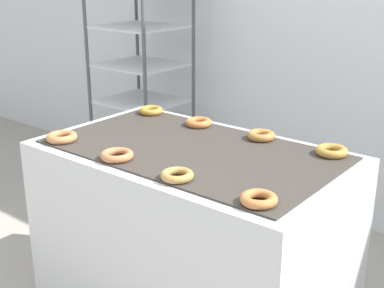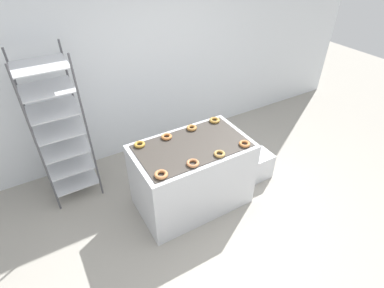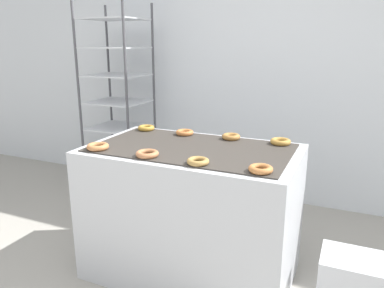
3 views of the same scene
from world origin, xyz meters
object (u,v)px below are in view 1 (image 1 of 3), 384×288
Objects in this scene: fryer_machine at (192,241)px; donut_near_left at (62,137)px; donut_far_midleft at (199,122)px; donut_far_right at (332,151)px; donut_near_midright at (177,175)px; donut_far_midright at (261,135)px; baking_rack_cart at (141,65)px; donut_near_right at (259,199)px; donut_far_left at (151,110)px; donut_near_midleft at (117,155)px.

donut_near_left is (-0.52, -0.28, 0.46)m from fryer_machine.
donut_far_right is at bearing 1.72° from donut_far_midleft.
donut_near_midright is at bearing -1.24° from donut_near_left.
donut_far_midright is (-0.00, 0.59, 0.00)m from donut_near_midright.
donut_near_left is 0.68m from donut_near_midright.
fryer_machine is 0.57m from donut_far_midleft.
baking_rack_cart is at bearing 141.64° from fryer_machine.
donut_near_left is 0.89m from donut_far_midright.
donut_far_midright is (-0.35, 0.58, 0.00)m from donut_near_right.
donut_far_right reaches higher than donut_far_left.
donut_near_midright is at bearing -119.31° from donut_far_right.
donut_near_left is at bearing 179.06° from donut_near_midleft.
donut_far_midright reaches higher than donut_near_midright.
baking_rack_cart reaches higher than donut_far_left.
fryer_machine is 0.75m from donut_near_left.
donut_far_right is at bearing 41.62° from donut_near_midleft.
donut_far_left is at bearing 179.91° from donut_far_midright.
donut_far_midleft is (-0.35, 0.57, 0.00)m from donut_near_midright.
baking_rack_cart is at bearing 130.30° from donut_near_midleft.
fryer_machine is 10.07× the size of donut_far_right.
donut_near_left is 1.03m from donut_near_right.
fryer_machine is at bearing -38.36° from baking_rack_cart.
donut_far_left is at bearing 150.12° from fryer_machine.
donut_far_left and donut_far_midleft have the same top height.
donut_near_right is at bearing -0.33° from donut_near_left.
donut_near_midleft is 1.06× the size of donut_far_midleft.
donut_near_left is 1.08× the size of donut_far_midleft.
fryer_machine is at bearing 61.17° from donut_near_midleft.
donut_near_midleft is (-0.16, -0.29, 0.46)m from fryer_machine.
donut_near_right is 0.95× the size of donut_far_right.
fryer_machine is 0.57m from donut_near_midleft.
baking_rack_cart is at bearing 137.69° from donut_near_midright.
baking_rack_cart reaches higher than donut_far_midleft.
donut_far_midright reaches higher than donut_far_midleft.
donut_far_midright and donut_far_right have the same top height.
donut_far_midleft is at bearing 140.76° from donut_near_right.
donut_near_midright is 0.93× the size of donut_far_right.
donut_near_midleft is at bearing -58.96° from donut_far_left.
donut_near_left is at bearing -60.46° from baking_rack_cart.
fryer_machine is 9.75× the size of donut_near_left.
donut_near_midleft is 0.88m from donut_far_right.
donut_far_left is at bearing 121.04° from donut_near_midleft.
donut_near_right is 0.89m from donut_far_midleft.
baking_rack_cart is 14.03× the size of donut_near_midleft.
donut_far_left reaches higher than donut_near_midleft.
donut_far_left is (-0.51, 0.29, 0.46)m from fryer_machine.
donut_near_right is (1.74, -1.26, -0.05)m from baking_rack_cart.
donut_near_midleft is 1.08× the size of donut_far_midright.
donut_near_right is 1.01× the size of donut_far_left.
donut_near_right is at bearing -59.04° from donut_far_midright.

